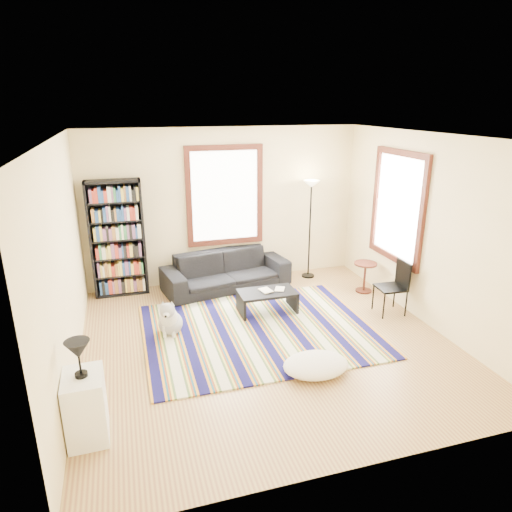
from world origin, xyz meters
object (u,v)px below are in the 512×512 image
object	(u,v)px
sofa	(226,271)
folding_chair	(391,288)
floor_cushion	(316,365)
dog	(170,316)
side_table	(365,277)
white_cabinet	(86,407)
coffee_table	(267,302)
floor_lamp	(310,230)
bookshelf	(118,239)

from	to	relation	value
sofa	folding_chair	world-z (taller)	folding_chair
sofa	floor_cushion	distance (m)	3.03
floor_cushion	dog	bearing A→B (deg)	136.30
side_table	white_cabinet	xyz separation A→B (m)	(-4.50, -2.53, 0.08)
coffee_table	floor_lamp	bearing A→B (deg)	45.81
coffee_table	side_table	xyz separation A→B (m)	(1.91, 0.31, 0.09)
coffee_table	dog	distance (m)	1.58
side_table	floor_lamp	bearing A→B (deg)	124.32
coffee_table	side_table	bearing A→B (deg)	9.33
sofa	floor_lamp	distance (m)	1.75
coffee_table	floor_cushion	xyz separation A→B (m)	(0.05, -1.81, -0.08)
bookshelf	dog	distance (m)	1.97
sofa	floor_cushion	size ratio (longest dim) A/B	2.67
floor_cushion	side_table	bearing A→B (deg)	48.84
bookshelf	floor_lamp	distance (m)	3.45
side_table	dog	xyz separation A→B (m)	(-3.46, -0.58, 0.01)
coffee_table	folding_chair	world-z (taller)	folding_chair
dog	floor_lamp	bearing A→B (deg)	43.70
bookshelf	side_table	size ratio (longest dim) A/B	3.70
folding_chair	dog	size ratio (longest dim) A/B	1.56
bookshelf	coffee_table	world-z (taller)	bookshelf
sofa	floor_lamp	world-z (taller)	floor_lamp
sofa	floor_lamp	size ratio (longest dim) A/B	1.20
folding_chair	sofa	bearing A→B (deg)	145.56
floor_cushion	white_cabinet	bearing A→B (deg)	-171.20
sofa	floor_cushion	world-z (taller)	sofa
folding_chair	dog	xyz separation A→B (m)	(-3.41, 0.30, -0.15)
floor_lamp	sofa	bearing A→B (deg)	-176.51
coffee_table	side_table	size ratio (longest dim) A/B	1.67
dog	coffee_table	bearing A→B (deg)	24.48
floor_lamp	coffee_table	bearing A→B (deg)	-134.19
coffee_table	white_cabinet	distance (m)	3.42
sofa	floor_lamp	xyz separation A→B (m)	(1.64, 0.10, 0.60)
folding_chair	dog	world-z (taller)	folding_chair
sofa	folding_chair	distance (m)	2.85
floor_lamp	dog	size ratio (longest dim) A/B	3.38
sofa	bookshelf	world-z (taller)	bookshelf
bookshelf	floor_cushion	distance (m)	4.06
dog	white_cabinet	bearing A→B (deg)	-103.18
folding_chair	coffee_table	bearing A→B (deg)	166.41
coffee_table	dog	xyz separation A→B (m)	(-1.56, -0.27, 0.10)
floor_cushion	dog	distance (m)	2.24
coffee_table	floor_lamp	distance (m)	1.94
white_cabinet	dog	bearing A→B (deg)	60.79
coffee_table	white_cabinet	world-z (taller)	white_cabinet
sofa	white_cabinet	bearing A→B (deg)	-133.51
coffee_table	folding_chair	xyz separation A→B (m)	(1.86, -0.57, 0.25)
bookshelf	floor_lamp	size ratio (longest dim) A/B	1.08
folding_chair	white_cabinet	distance (m)	4.75
sofa	side_table	xyz separation A→B (m)	(2.30, -0.87, -0.06)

